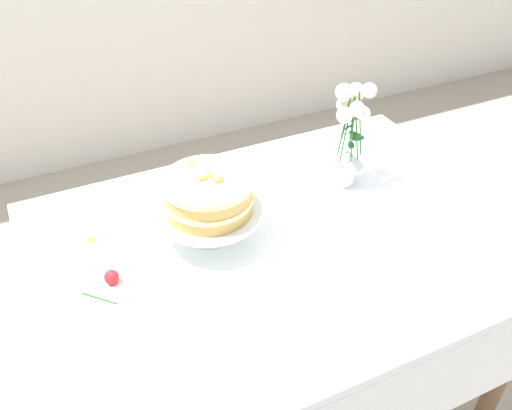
{
  "coord_description": "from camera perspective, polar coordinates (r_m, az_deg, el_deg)",
  "views": [
    {
      "loc": [
        -0.58,
        -1.04,
        1.74
      ],
      "look_at": [
        -0.08,
        0.03,
        0.86
      ],
      "focal_mm": 38.11,
      "sensor_mm": 36.0,
      "label": 1
    }
  ],
  "objects": [
    {
      "name": "dining_table",
      "position": [
        1.6,
        3.31,
        -6.5
      ],
      "size": [
        1.4,
        1.0,
        0.74
      ],
      "color": "white",
      "rests_on": "ground"
    },
    {
      "name": "cake_stand",
      "position": [
        1.5,
        -4.87,
        -1.03
      ],
      "size": [
        0.29,
        0.29,
        0.1
      ],
      "color": "silver",
      "rests_on": "linen_napkin"
    },
    {
      "name": "flower_vase",
      "position": [
        1.7,
        9.79,
        7.15
      ],
      "size": [
        0.13,
        0.12,
        0.34
      ],
      "color": "silver",
      "rests_on": "dining_table"
    },
    {
      "name": "loose_petal_0",
      "position": [
        1.61,
        -16.95,
        -3.47
      ],
      "size": [
        0.03,
        0.03,
        0.0
      ],
      "primitive_type": "ellipsoid",
      "rotation": [
        0.0,
        0.0,
        0.08
      ],
      "color": "orange",
      "rests_on": "dining_table"
    },
    {
      "name": "fallen_rose",
      "position": [
        1.45,
        -14.97,
        -7.41
      ],
      "size": [
        0.1,
        0.1,
        0.04
      ],
      "color": "#2D6028",
      "rests_on": "dining_table"
    },
    {
      "name": "layer_cake",
      "position": [
        1.46,
        -5.01,
        1.12
      ],
      "size": [
        0.25,
        0.25,
        0.11
      ],
      "color": "tan",
      "rests_on": "cake_stand"
    },
    {
      "name": "linen_napkin",
      "position": [
        1.55,
        -4.72,
        -3.41
      ],
      "size": [
        0.37,
        0.37,
        0.0
      ],
      "primitive_type": "cube",
      "rotation": [
        0.0,
        0.0,
        -0.17
      ],
      "color": "white",
      "rests_on": "dining_table"
    },
    {
      "name": "ground_plane",
      "position": [
        2.11,
        2.27,
        -18.92
      ],
      "size": [
        12.0,
        12.0,
        0.0
      ],
      "primitive_type": "plane",
      "color": "#9E9384"
    }
  ]
}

